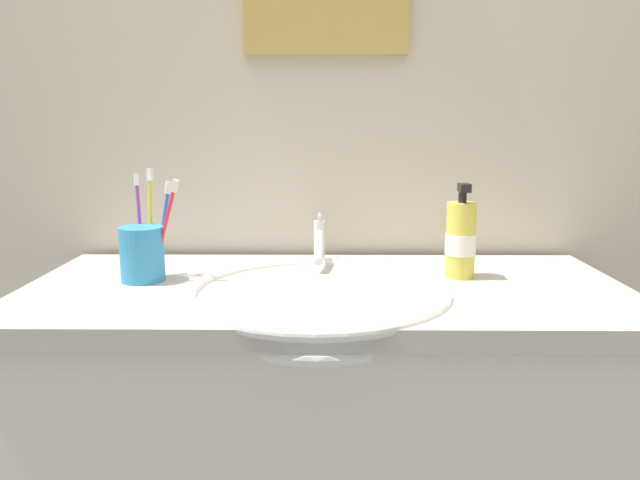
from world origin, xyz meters
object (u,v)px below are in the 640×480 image
object	(u,v)px
toothbrush_purple	(141,218)
toothbrush_yellow	(152,215)
toothbrush_red	(168,223)
soap_dispenser	(462,240)
faucet	(321,242)
toothbrush_cup	(144,254)
toothbrush_blue	(165,223)

from	to	relation	value
toothbrush_purple	toothbrush_yellow	size ratio (longest dim) A/B	0.95
toothbrush_yellow	toothbrush_red	bearing A→B (deg)	-44.47
toothbrush_yellow	soap_dispenser	distance (m)	0.61
faucet	toothbrush_cup	world-z (taller)	toothbrush_cup
faucet	toothbrush_purple	size ratio (longest dim) A/B	0.79
soap_dispenser	toothbrush_blue	bearing A→B (deg)	-179.14
toothbrush_cup	toothbrush_red	world-z (taller)	toothbrush_red
soap_dispenser	toothbrush_yellow	bearing A→B (deg)	179.81
faucet	soap_dispenser	size ratio (longest dim) A/B	0.84
toothbrush_red	toothbrush_blue	bearing A→B (deg)	112.38
toothbrush_purple	toothbrush_blue	bearing A→B (deg)	-15.10
toothbrush_purple	toothbrush_red	xyz separation A→B (m)	(0.06, -0.04, -0.00)
toothbrush_purple	toothbrush_red	size ratio (longest dim) A/B	1.03
toothbrush_purple	faucet	bearing A→B (deg)	16.93
toothbrush_cup	soap_dispenser	bearing A→B (deg)	3.15
faucet	toothbrush_blue	distance (m)	0.33
toothbrush_red	soap_dispenser	world-z (taller)	toothbrush_red
toothbrush_purple	soap_dispenser	xyz separation A→B (m)	(0.63, -0.01, -0.04)
toothbrush_cup	toothbrush_yellow	bearing A→B (deg)	75.27
toothbrush_cup	toothbrush_red	size ratio (longest dim) A/B	0.55
toothbrush_yellow	toothbrush_red	xyz separation A→B (m)	(0.04, -0.04, -0.01)
faucet	soap_dispenser	distance (m)	0.30
toothbrush_cup	toothbrush_blue	distance (m)	0.07
toothbrush_blue	toothbrush_yellow	bearing A→B (deg)	158.97
toothbrush_cup	toothbrush_blue	world-z (taller)	toothbrush_blue
toothbrush_blue	soap_dispenser	size ratio (longest dim) A/B	0.99
faucet	toothbrush_cup	xyz separation A→B (m)	(-0.34, -0.15, 0.00)
faucet	toothbrush_cup	bearing A→B (deg)	-156.65
toothbrush_yellow	toothbrush_blue	bearing A→B (deg)	-21.03
soap_dispenser	toothbrush_cup	bearing A→B (deg)	-176.85
toothbrush_yellow	toothbrush_blue	distance (m)	0.03
faucet	toothbrush_blue	xyz separation A→B (m)	(-0.30, -0.12, 0.06)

